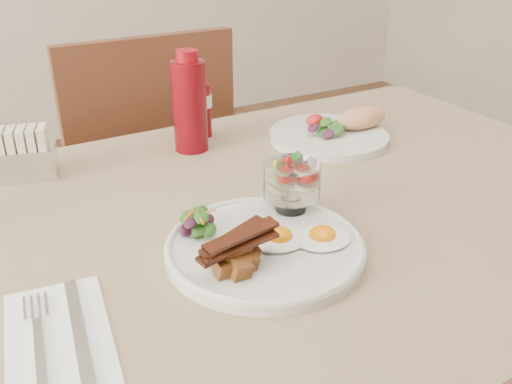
# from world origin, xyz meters

# --- Properties ---
(table) EXTENTS (1.33, 0.88, 0.75)m
(table) POSITION_xyz_m (0.00, 0.00, 0.66)
(table) COLOR #5B2F1C
(table) RESTS_ON ground
(chair_far) EXTENTS (0.42, 0.42, 0.93)m
(chair_far) POSITION_xyz_m (0.00, 0.66, 0.52)
(chair_far) COLOR #5B2F1C
(chair_far) RESTS_ON ground
(main_plate) EXTENTS (0.28, 0.28, 0.02)m
(main_plate) POSITION_xyz_m (-0.08, -0.10, 0.76)
(main_plate) COLOR silver
(main_plate) RESTS_ON table
(fried_eggs) EXTENTS (0.15, 0.11, 0.02)m
(fried_eggs) POSITION_xyz_m (-0.03, -0.12, 0.77)
(fried_eggs) COLOR white
(fried_eggs) RESTS_ON main_plate
(bacon_potato_pile) EXTENTS (0.11, 0.07, 0.05)m
(bacon_potato_pile) POSITION_xyz_m (-0.14, -0.14, 0.79)
(bacon_potato_pile) COLOR brown
(bacon_potato_pile) RESTS_ON main_plate
(side_salad) EXTENTS (0.06, 0.06, 0.03)m
(side_salad) POSITION_xyz_m (-0.14, -0.03, 0.78)
(side_salad) COLOR #224B14
(side_salad) RESTS_ON main_plate
(fruit_cup) EXTENTS (0.09, 0.09, 0.09)m
(fruit_cup) POSITION_xyz_m (0.01, -0.04, 0.82)
(fruit_cup) COLOR white
(fruit_cup) RESTS_ON main_plate
(second_plate) EXTENTS (0.27, 0.25, 0.06)m
(second_plate) POSITION_xyz_m (0.28, 0.20, 0.77)
(second_plate) COLOR silver
(second_plate) RESTS_ON table
(ketchup_bottle) EXTENTS (0.07, 0.07, 0.20)m
(ketchup_bottle) POSITION_xyz_m (-0.01, 0.30, 0.84)
(ketchup_bottle) COLOR #5D050D
(ketchup_bottle) RESTS_ON table
(hot_sauce_bottle) EXTENTS (0.04, 0.04, 0.13)m
(hot_sauce_bottle) POSITION_xyz_m (0.04, 0.35, 0.81)
(hot_sauce_bottle) COLOR #5D050D
(hot_sauce_bottle) RESTS_ON table
(sugar_caddy) EXTENTS (0.12, 0.09, 0.09)m
(sugar_caddy) POSITION_xyz_m (-0.32, 0.32, 0.79)
(sugar_caddy) COLOR silver
(sugar_caddy) RESTS_ON table
(napkin_cutlery) EXTENTS (0.14, 0.22, 0.01)m
(napkin_cutlery) POSITION_xyz_m (-0.37, -0.14, 0.75)
(napkin_cutlery) COLOR white
(napkin_cutlery) RESTS_ON table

